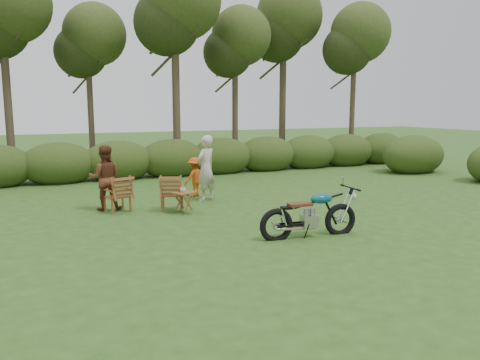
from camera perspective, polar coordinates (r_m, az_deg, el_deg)
name	(u,v)px	position (r m, az deg, el deg)	size (l,w,h in m)	color
ground	(294,234)	(9.71, 6.58, -6.55)	(80.00, 80.00, 0.00)	#254617
tree_line	(178,74)	(18.59, -7.61, 12.65)	(22.52, 11.62, 8.14)	#3B2F20
motorcycle	(309,236)	(9.57, 8.37, -6.83)	(1.99, 0.76, 1.14)	#0C829D
lawn_chair_right	(172,210)	(12.01, -8.24, -3.58)	(0.62, 0.62, 0.90)	brown
lawn_chair_left	(118,211)	(12.07, -14.66, -3.72)	(0.61, 0.61, 0.89)	brown
side_table	(184,203)	(11.50, -6.85, -2.76)	(0.51, 0.43, 0.53)	brown
cup	(183,190)	(11.46, -6.98, -1.20)	(0.13, 0.13, 0.11)	beige
adult_a	(206,200)	(13.07, -4.14, -2.48)	(0.66, 0.43, 1.81)	#BCB19B
adult_b	(106,210)	(12.33, -15.99, -3.51)	(0.79, 0.62, 1.63)	#5A2D19
child	(195,196)	(13.68, -5.50, -1.99)	(0.74, 0.42, 1.14)	#C04D12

